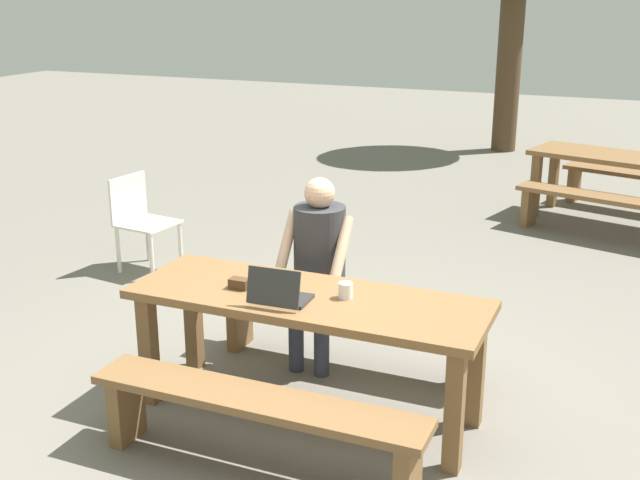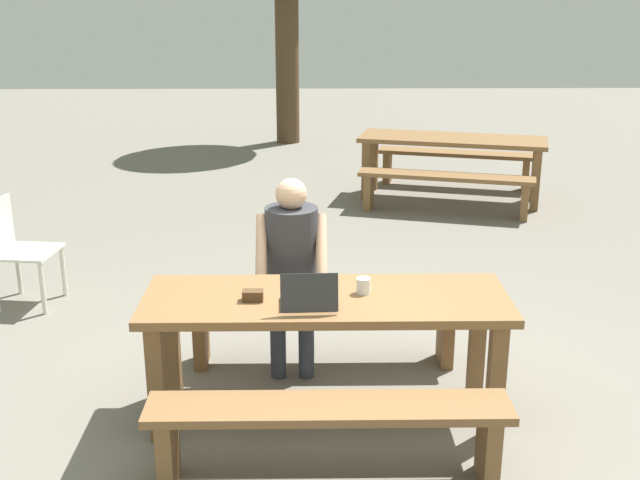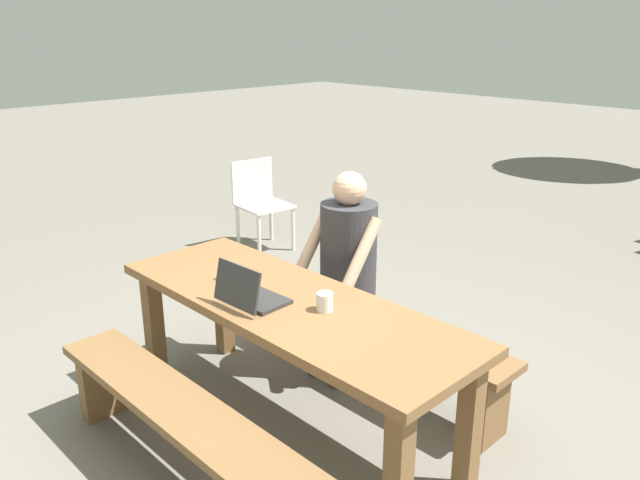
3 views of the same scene
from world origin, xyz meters
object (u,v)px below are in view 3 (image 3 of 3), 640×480
picnic_table_front (289,320)px  coffee_mug (325,302)px  laptop (249,294)px  person_seated (345,259)px  plastic_chair (260,201)px  small_pouch (230,275)px

picnic_table_front → coffee_mug: size_ratio=22.81×
laptop → coffee_mug: laptop is taller
person_seated → plastic_chair: bearing=152.8°
plastic_chair → laptop: bearing=-123.1°
person_seated → plastic_chair: (-2.16, 1.11, -0.29)m
small_pouch → person_seated: bearing=73.5°
picnic_table_front → laptop: size_ratio=6.52×
plastic_chair → coffee_mug: bearing=-116.3°
laptop → person_seated: size_ratio=0.25×
person_seated → small_pouch: bearing=-106.5°
picnic_table_front → person_seated: 0.67m
coffee_mug → plastic_chair: same height
laptop → picnic_table_front: bearing=-121.9°
laptop → plastic_chair: laptop is taller
laptop → plastic_chair: 2.98m
small_pouch → person_seated: (0.20, 0.68, -0.03)m
picnic_table_front → laptop: laptop is taller
coffee_mug → plastic_chair: size_ratio=0.11×
small_pouch → coffee_mug: size_ratio=1.27×
laptop → small_pouch: size_ratio=2.76×
small_pouch → coffee_mug: coffee_mug is taller
coffee_mug → plastic_chair: bearing=146.7°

